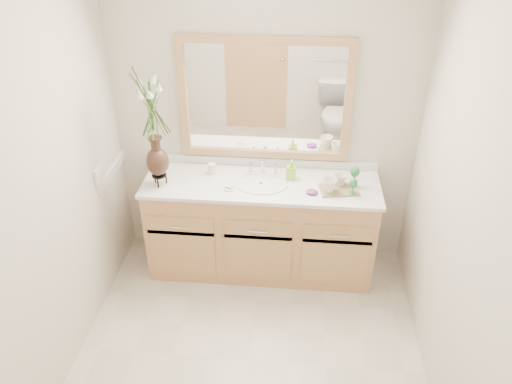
# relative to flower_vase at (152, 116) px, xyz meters

# --- Properties ---
(floor) EXTENTS (2.60, 2.60, 0.00)m
(floor) POSITION_rel_flower_vase_xyz_m (0.78, -0.92, -1.39)
(floor) COLOR beige
(floor) RESTS_ON ground
(wall_back) EXTENTS (2.40, 0.02, 2.40)m
(wall_back) POSITION_rel_flower_vase_xyz_m (0.78, 0.38, -0.19)
(wall_back) COLOR beige
(wall_back) RESTS_ON floor
(wall_left) EXTENTS (0.02, 2.60, 2.40)m
(wall_left) POSITION_rel_flower_vase_xyz_m (-0.42, -0.92, -0.19)
(wall_left) COLOR beige
(wall_left) RESTS_ON floor
(wall_right) EXTENTS (0.02, 2.60, 2.40)m
(wall_right) POSITION_rel_flower_vase_xyz_m (1.98, -0.92, -0.19)
(wall_right) COLOR beige
(wall_right) RESTS_ON floor
(vanity) EXTENTS (1.80, 0.55, 0.80)m
(vanity) POSITION_rel_flower_vase_xyz_m (0.78, 0.09, -0.99)
(vanity) COLOR tan
(vanity) RESTS_ON floor
(counter) EXTENTS (1.84, 0.57, 0.03)m
(counter) POSITION_rel_flower_vase_xyz_m (0.78, 0.09, -0.58)
(counter) COLOR white
(counter) RESTS_ON vanity
(sink) EXTENTS (0.38, 0.34, 0.23)m
(sink) POSITION_rel_flower_vase_xyz_m (0.78, 0.08, -0.62)
(sink) COLOR white
(sink) RESTS_ON counter
(mirror) EXTENTS (1.32, 0.04, 0.97)m
(mirror) POSITION_rel_flower_vase_xyz_m (0.78, 0.36, 0.01)
(mirror) COLOR white
(mirror) RESTS_ON wall_back
(switch_plate) EXTENTS (0.02, 0.12, 0.12)m
(switch_plate) POSITION_rel_flower_vase_xyz_m (-0.41, -0.16, -0.41)
(switch_plate) COLOR white
(switch_plate) RESTS_ON wall_left
(flower_vase) EXTENTS (0.20, 0.20, 0.83)m
(flower_vase) POSITION_rel_flower_vase_xyz_m (0.00, 0.00, 0.00)
(flower_vase) COLOR black
(flower_vase) RESTS_ON counter
(tumbler) EXTENTS (0.07, 0.07, 0.08)m
(tumbler) POSITION_rel_flower_vase_xyz_m (0.37, 0.21, -0.52)
(tumbler) COLOR silver
(tumbler) RESTS_ON counter
(soap_dish) EXTENTS (0.09, 0.09, 0.03)m
(soap_dish) POSITION_rel_flower_vase_xyz_m (0.54, -0.02, -0.56)
(soap_dish) COLOR silver
(soap_dish) RESTS_ON counter
(soap_bottle) EXTENTS (0.07, 0.07, 0.15)m
(soap_bottle) POSITION_rel_flower_vase_xyz_m (1.00, 0.18, -0.49)
(soap_bottle) COLOR #94CF30
(soap_bottle) RESTS_ON counter
(purple_dish) EXTENTS (0.11, 0.10, 0.03)m
(purple_dish) POSITION_rel_flower_vase_xyz_m (1.17, -0.03, -0.55)
(purple_dish) COLOR #6F297D
(purple_dish) RESTS_ON counter
(tray) EXTENTS (0.31, 0.23, 0.01)m
(tray) POSITION_rel_flower_vase_xyz_m (1.37, 0.03, -0.56)
(tray) COLOR olive
(tray) RESTS_ON counter
(mug_left) EXTENTS (0.13, 0.12, 0.11)m
(mug_left) POSITION_rel_flower_vase_xyz_m (1.29, -0.01, -0.49)
(mug_left) COLOR silver
(mug_left) RESTS_ON tray
(mug_right) EXTENTS (0.13, 0.13, 0.10)m
(mug_right) POSITION_rel_flower_vase_xyz_m (1.38, 0.09, -0.50)
(mug_right) COLOR silver
(mug_right) RESTS_ON tray
(goblet_front) EXTENTS (0.06, 0.06, 0.13)m
(goblet_front) POSITION_rel_flower_vase_xyz_m (1.47, -0.02, -0.47)
(goblet_front) COLOR #27753E
(goblet_front) RESTS_ON tray
(goblet_back) EXTENTS (0.07, 0.07, 0.16)m
(goblet_back) POSITION_rel_flower_vase_xyz_m (1.48, 0.10, -0.44)
(goblet_back) COLOR #27753E
(goblet_back) RESTS_ON tray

